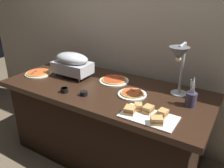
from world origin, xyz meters
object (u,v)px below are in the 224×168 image
(heat_lamp, at_px, (179,59))
(pizza_plate_front, at_px, (38,73))
(chafing_dish, at_px, (72,63))
(sandwich_platter, at_px, (147,114))
(pizza_plate_raised_stand, at_px, (132,94))
(sauce_cup_far, at_px, (64,90))
(sauce_cup_near, at_px, (84,93))
(utensil_holder, at_px, (191,99))
(pizza_plate_center, at_px, (114,80))

(heat_lamp, xyz_separation_m, pizza_plate_front, (-1.39, -0.18, -0.33))
(chafing_dish, bearing_deg, sandwich_platter, -18.96)
(pizza_plate_front, distance_m, sandwich_platter, 1.32)
(pizza_plate_raised_stand, distance_m, sauce_cup_far, 0.58)
(pizza_plate_front, relative_size, sauce_cup_near, 4.13)
(pizza_plate_front, relative_size, sandwich_platter, 0.67)
(sandwich_platter, xyz_separation_m, utensil_holder, (0.22, 0.32, 0.04))
(pizza_plate_raised_stand, bearing_deg, utensil_holder, 7.88)
(pizza_plate_raised_stand, xyz_separation_m, sandwich_platter, (0.25, -0.26, 0.01))
(heat_lamp, relative_size, sauce_cup_far, 6.85)
(heat_lamp, relative_size, utensil_holder, 1.96)
(pizza_plate_center, distance_m, sauce_cup_far, 0.50)
(pizza_plate_raised_stand, bearing_deg, sauce_cup_near, -147.30)
(pizza_plate_front, distance_m, sauce_cup_far, 0.56)
(pizza_plate_front, distance_m, pizza_plate_raised_stand, 1.06)
(utensil_holder, bearing_deg, chafing_dish, 179.64)
(heat_lamp, xyz_separation_m, pizza_plate_center, (-0.62, 0.07, -0.33))
(sauce_cup_far, bearing_deg, pizza_plate_raised_stand, 26.44)
(heat_lamp, bearing_deg, sandwich_platter, -102.73)
(heat_lamp, bearing_deg, pizza_plate_center, 173.33)
(pizza_plate_center, distance_m, sandwich_platter, 0.69)
(pizza_plate_front, bearing_deg, pizza_plate_center, 18.02)
(pizza_plate_raised_stand, relative_size, sauce_cup_near, 3.75)
(sauce_cup_near, distance_m, utensil_holder, 0.86)
(chafing_dish, xyz_separation_m, sandwich_platter, (0.96, -0.33, -0.12))
(heat_lamp, height_order, pizza_plate_center, heat_lamp)
(sauce_cup_far, bearing_deg, chafing_dish, 119.52)
(pizza_plate_raised_stand, height_order, sauce_cup_far, sauce_cup_far)
(heat_lamp, distance_m, sauce_cup_far, 0.98)
(chafing_dish, xyz_separation_m, pizza_plate_center, (0.43, 0.10, -0.13))
(heat_lamp, relative_size, pizza_plate_raised_stand, 1.86)
(chafing_dish, relative_size, sauce_cup_far, 5.84)
(chafing_dish, height_order, heat_lamp, heat_lamp)
(pizza_plate_raised_stand, bearing_deg, pizza_plate_center, 148.46)
(chafing_dish, height_order, pizza_plate_front, chafing_dish)
(pizza_plate_center, bearing_deg, sauce_cup_far, -118.77)
(pizza_plate_center, height_order, sandwich_platter, sandwich_platter)
(heat_lamp, distance_m, sandwich_platter, 0.49)
(sauce_cup_far, relative_size, utensil_holder, 0.29)
(pizza_plate_front, height_order, pizza_plate_center, same)
(sauce_cup_far, bearing_deg, pizza_plate_center, 61.23)
(utensil_holder, bearing_deg, pizza_plate_raised_stand, -172.12)
(pizza_plate_raised_stand, relative_size, sandwich_platter, 0.61)
(pizza_plate_front, height_order, sandwich_platter, sandwich_platter)
(sandwich_platter, height_order, utensil_holder, utensil_holder)
(chafing_dish, relative_size, utensil_holder, 1.67)
(pizza_plate_front, xyz_separation_m, sauce_cup_near, (0.71, -0.14, 0.01))
(sandwich_platter, bearing_deg, pizza_plate_raised_stand, 134.08)
(sandwich_platter, bearing_deg, utensil_holder, 56.09)
(heat_lamp, bearing_deg, pizza_plate_raised_stand, -162.81)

